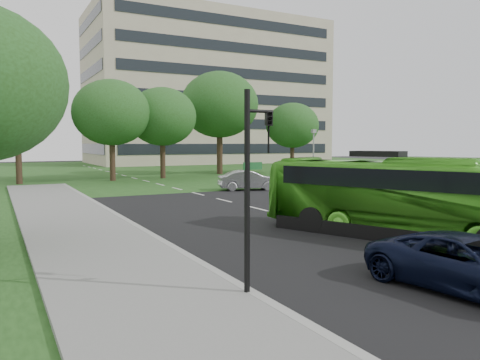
{
  "coord_description": "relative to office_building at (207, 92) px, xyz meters",
  "views": [
    {
      "loc": [
        -12.03,
        -14.81,
        3.4
      ],
      "look_at": [
        -1.37,
        5.36,
        1.6
      ],
      "focal_mm": 35.0,
      "sensor_mm": 36.0,
      "label": 1
    }
  ],
  "objects": [
    {
      "name": "tree_park_d",
      "position": [
        -12.0,
        -30.37,
        -4.94
      ],
      "size": [
        8.44,
        8.44,
        11.16
      ],
      "color": "black",
      "rests_on": "ground"
    },
    {
      "name": "sedan",
      "position": [
        -17.68,
        -47.24,
        -11.78
      ],
      "size": [
        4.64,
        2.76,
        1.45
      ],
      "primitive_type": "imported",
      "rotation": [
        0.0,
        0.0,
        1.27
      ],
      "color": "#A7A8AC",
      "rests_on": "ground"
    },
    {
      "name": "camera_pole",
      "position": [
        -7.97,
        -41.96,
        -9.49
      ],
      "size": [
        0.45,
        0.41,
        4.66
      ],
      "rotation": [
        0.0,
        0.0,
        0.25
      ],
      "color": "gray",
      "rests_on": "ground"
    },
    {
      "name": "bus",
      "position": [
        -20.96,
        -64.79,
        -11.05
      ],
      "size": [
        6.33,
        10.57,
        2.91
      ],
      "primitive_type": "imported",
      "rotation": [
        0.0,
        0.0,
        0.4
      ],
      "color": "green",
      "rests_on": "ground"
    },
    {
      "name": "office_building",
      "position": [
        0.0,
        0.0,
        0.0
      ],
      "size": [
        40.1,
        20.1,
        25.0
      ],
      "color": "tan",
      "rests_on": "ground"
    },
    {
      "name": "suv",
      "position": [
        -24.46,
        -69.96,
        -11.85
      ],
      "size": [
        2.8,
        4.93,
        1.3
      ],
      "primitive_type": "imported",
      "rotation": [
        0.0,
        0.0,
        0.14
      ],
      "color": "black",
      "rests_on": "ground"
    },
    {
      "name": "tree_park_b",
      "position": [
        -24.5,
        -34.21,
        -6.38
      ],
      "size": [
        6.92,
        6.92,
        9.07
      ],
      "color": "black",
      "rests_on": "ground"
    },
    {
      "name": "traffic_light",
      "position": [
        -29.02,
        -67.96,
        -9.83
      ],
      "size": [
        0.73,
        0.2,
        4.55
      ],
      "rotation": [
        0.0,
        0.0,
        -0.13
      ],
      "color": "black",
      "rests_on": "ground"
    },
    {
      "name": "tree_park_e",
      "position": [
        -4.14,
        -32.89,
        -7.12
      ],
      "size": [
        5.94,
        5.94,
        7.91
      ],
      "color": "black",
      "rests_on": "ground"
    },
    {
      "name": "tree_park_c",
      "position": [
        -19.51,
        -33.38,
        -6.57
      ],
      "size": [
        6.58,
        6.58,
        8.74
      ],
      "color": "black",
      "rests_on": "ground"
    },
    {
      "name": "ground",
      "position": [
        -21.96,
        -61.96,
        -12.5
      ],
      "size": [
        160.0,
        160.0,
        0.0
      ],
      "primitive_type": "plane",
      "color": "black",
      "rests_on": "ground"
    },
    {
      "name": "street_surfaces",
      "position": [
        -22.34,
        -39.21,
        -12.47
      ],
      "size": [
        120.0,
        120.0,
        0.15
      ],
      "color": "black",
      "rests_on": "ground"
    },
    {
      "name": "tree_park_a",
      "position": [
        -32.14,
        -34.06,
        -6.54
      ],
      "size": [
        6.62,
        6.62,
        8.79
      ],
      "color": "black",
      "rests_on": "ground"
    }
  ]
}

